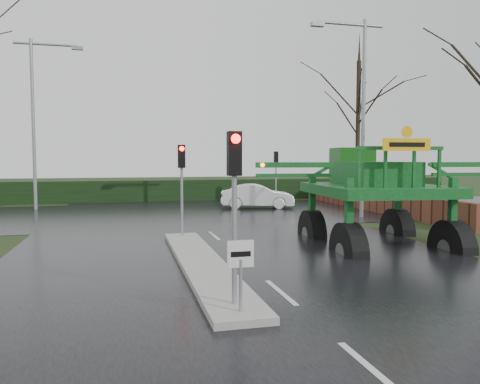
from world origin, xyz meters
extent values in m
plane|color=black|center=(0.00, 0.00, 0.00)|extent=(140.00, 140.00, 0.00)
cube|color=black|center=(0.00, 10.00, 0.00)|extent=(14.00, 80.00, 0.02)
cube|color=black|center=(0.00, 16.00, 0.01)|extent=(80.00, 12.00, 0.02)
cube|color=gray|center=(-1.30, 3.00, 0.09)|extent=(1.20, 10.00, 0.16)
cube|color=black|center=(0.00, 24.00, 0.75)|extent=(44.00, 0.90, 1.50)
cube|color=#592D1E|center=(10.50, 16.00, 0.60)|extent=(0.40, 20.00, 1.20)
cylinder|color=gray|center=(-1.30, -1.50, 0.65)|extent=(0.07, 0.07, 1.00)
cube|color=silver|center=(-1.30, -1.50, 1.25)|extent=(0.50, 0.04, 0.50)
cube|color=black|center=(-1.30, -1.52, 1.25)|extent=(0.38, 0.01, 0.10)
cylinder|color=gray|center=(-1.30, -1.00, 1.75)|extent=(0.10, 0.10, 3.50)
cube|color=black|center=(-1.30, -1.00, 3.10)|extent=(0.26, 0.22, 0.85)
sphere|color=#FF0C07|center=(-1.30, -1.13, 3.38)|extent=(0.18, 0.18, 0.18)
cylinder|color=gray|center=(-1.30, 7.50, 1.75)|extent=(0.10, 0.10, 3.50)
cube|color=black|center=(-1.30, 7.50, 3.10)|extent=(0.26, 0.22, 0.85)
sphere|color=#FF0C07|center=(-1.30, 7.37, 3.38)|extent=(0.18, 0.18, 0.18)
cylinder|color=gray|center=(6.50, 20.00, 1.75)|extent=(0.10, 0.10, 3.50)
cube|color=black|center=(6.50, 20.00, 3.10)|extent=(0.26, 0.22, 0.85)
sphere|color=#FF0C07|center=(6.50, 20.13, 3.38)|extent=(0.18, 0.18, 0.18)
cylinder|color=gray|center=(8.50, 12.00, 5.00)|extent=(0.20, 0.20, 10.00)
cylinder|color=gray|center=(7.70, 12.00, 9.70)|extent=(3.52, 0.14, 0.14)
cube|color=gray|center=(5.94, 12.00, 9.58)|extent=(0.65, 0.30, 0.20)
cylinder|color=gray|center=(-8.50, 20.00, 5.00)|extent=(0.20, 0.20, 10.00)
cylinder|color=gray|center=(-7.70, 20.00, 9.70)|extent=(3.52, 0.14, 0.14)
cube|color=gray|center=(-5.94, 20.00, 9.58)|extent=(0.65, 0.30, 0.20)
cylinder|color=black|center=(13.00, 21.00, 5.00)|extent=(0.32, 0.32, 10.00)
cone|color=black|center=(13.00, 21.00, 10.80)|extent=(0.24, 0.24, 2.50)
cylinder|color=black|center=(1.83, 5.56, 1.00)|extent=(0.69, 2.04, 2.00)
cylinder|color=#595B56|center=(1.83, 5.56, 1.00)|extent=(0.64, 0.74, 0.70)
cube|color=#0B421F|center=(1.83, 5.56, 2.25)|extent=(0.24, 0.24, 2.30)
cylinder|color=black|center=(5.43, 5.30, 1.00)|extent=(0.69, 2.04, 2.00)
cylinder|color=#595B56|center=(5.43, 5.30, 1.00)|extent=(0.64, 0.74, 0.70)
cube|color=#0B421F|center=(5.43, 5.30, 2.25)|extent=(0.24, 0.24, 2.30)
cylinder|color=black|center=(1.57, 1.96, 1.00)|extent=(0.69, 2.04, 2.00)
cylinder|color=#595B56|center=(1.57, 1.96, 1.00)|extent=(0.64, 0.74, 0.70)
cube|color=#0B421F|center=(1.57, 1.96, 2.25)|extent=(0.24, 0.24, 2.30)
cylinder|color=black|center=(5.17, 1.70, 1.00)|extent=(0.69, 2.04, 2.00)
cylinder|color=#595B56|center=(5.17, 1.70, 1.00)|extent=(0.64, 0.74, 0.70)
cube|color=#0B421F|center=(5.17, 1.70, 2.25)|extent=(0.24, 0.24, 2.30)
cube|color=#0B421F|center=(3.50, 3.63, 2.90)|extent=(4.54, 5.10, 0.35)
cube|color=#0B421F|center=(3.51, 3.83, 3.45)|extent=(2.41, 3.15, 0.90)
cube|color=#124B11|center=(3.66, 5.83, 3.80)|extent=(1.58, 1.31, 1.30)
cube|color=#0B421F|center=(3.39, 2.03, 4.36)|extent=(3.00, 0.33, 0.12)
cube|color=#0B421F|center=(0.28, 3.46, 3.80)|extent=(2.61, 0.37, 0.18)
sphere|color=orange|center=(-0.83, 3.44, 3.80)|extent=(0.14, 0.14, 0.14)
cube|color=#0B421F|center=(6.67, 3.00, 3.80)|extent=(2.61, 0.37, 0.18)
cube|color=#FFB90D|center=(3.36, 1.63, 4.46)|extent=(1.60, 0.17, 0.40)
cube|color=black|center=(3.36, 1.63, 4.46)|extent=(1.20, 0.10, 0.14)
cylinder|color=#FFB90D|center=(3.36, 1.63, 4.86)|extent=(0.36, 0.07, 0.36)
imported|color=white|center=(4.51, 17.63, 0.00)|extent=(4.65, 2.49, 1.46)
camera|label=1|loc=(-3.36, -9.76, 2.99)|focal=35.00mm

